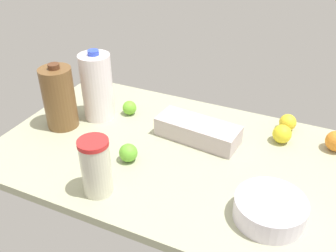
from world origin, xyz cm
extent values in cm
cube|color=#AAAD8C|center=(0.00, 0.00, 1.50)|extent=(120.00, 76.00, 3.00)
cube|color=#C1B2B3|center=(6.86, 10.91, 6.50)|extent=(31.40, 14.81, 6.99)
cylinder|color=brown|center=(-43.84, -1.81, 14.81)|extent=(11.91, 11.91, 23.62)
cylinder|color=#59331E|center=(-43.84, -1.81, 27.52)|extent=(4.17, 4.17, 1.80)
cylinder|color=beige|center=(-10.36, -27.90, 11.55)|extent=(8.81, 8.81, 17.10)
cylinder|color=red|center=(-10.36, -27.90, 20.80)|extent=(9.07, 9.07, 1.40)
cylinder|color=silver|center=(38.87, -17.52, 6.27)|extent=(19.92, 19.92, 6.54)
cylinder|color=white|center=(-34.63, 9.78, 16.07)|extent=(12.01, 12.01, 26.13)
cylinder|color=blue|center=(-34.63, 9.78, 30.03)|extent=(4.20, 4.20, 1.80)
sphere|color=yellow|center=(35.13, 21.66, 6.38)|extent=(6.77, 6.77, 6.77)
sphere|color=yellow|center=(35.63, 30.86, 6.18)|extent=(6.36, 6.36, 6.36)
sphere|color=orange|center=(53.06, 24.59, 6.63)|extent=(7.26, 7.26, 7.26)
sphere|color=#65B732|center=(-9.63, -10.90, 6.14)|extent=(6.27, 6.27, 6.27)
sphere|color=#6BB92E|center=(-24.62, 16.29, 5.83)|extent=(5.67, 5.67, 5.67)
camera|label=1|loc=(44.37, -96.86, 80.81)|focal=40.00mm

